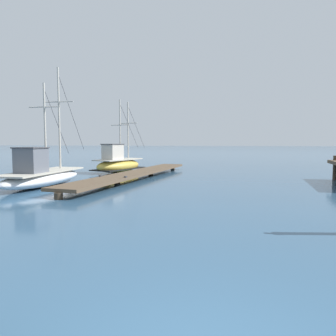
% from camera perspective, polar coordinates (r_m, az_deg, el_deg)
% --- Properties ---
extents(floating_dock, '(3.36, 16.54, 0.53)m').
position_cam_1_polar(floating_dock, '(21.45, -5.68, -0.94)').
color(floating_dock, brown).
rests_on(floating_dock, ground).
extents(fishing_boat_0, '(3.27, 6.22, 5.82)m').
position_cam_1_polar(fishing_boat_0, '(25.98, -8.88, 0.83)').
color(fishing_boat_0, gold).
rests_on(fishing_boat_0, ground).
extents(fishing_boat_1, '(2.29, 8.50, 6.89)m').
position_cam_1_polar(fishing_boat_1, '(19.02, -21.53, -1.14)').
color(fishing_boat_1, silver).
rests_on(fishing_boat_1, ground).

